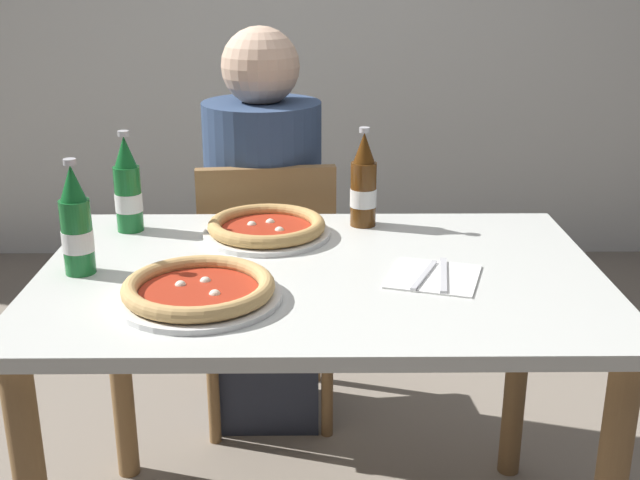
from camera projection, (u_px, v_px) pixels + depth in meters
name	position (u px, v px, depth m)	size (l,w,h in m)	color
dining_table_main	(320.00, 318.00, 1.74)	(1.20, 0.80, 0.75)	silver
chair_behind_table	(267.00, 279.00, 2.37)	(0.44, 0.44, 0.85)	olive
diner_seated	(265.00, 241.00, 2.38)	(0.34, 0.34, 1.21)	#2D3342
pizza_margherita_near	(199.00, 290.00, 1.55)	(0.32, 0.32, 0.04)	white
pizza_marinara_far	(267.00, 228.00, 1.91)	(0.30, 0.30, 0.04)	white
beer_bottle_left	(364.00, 185.00, 1.96)	(0.07, 0.07, 0.25)	#512D0F
beer_bottle_center	(128.00, 189.00, 1.92)	(0.07, 0.07, 0.25)	#196B2D
beer_bottle_right	(76.00, 226.00, 1.66)	(0.07, 0.07, 0.25)	#196B2D
napkin_with_cutlery	(434.00, 276.00, 1.66)	(0.23, 0.23, 0.01)	white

